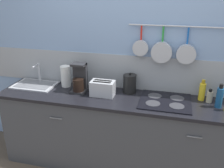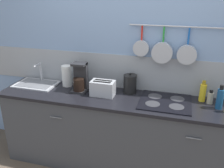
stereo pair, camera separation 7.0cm
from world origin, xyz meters
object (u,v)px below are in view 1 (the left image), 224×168
toaster (103,88)px  kettle (130,84)px  bottle_cooking_wine (210,96)px  bottle_dish_soap (202,91)px  paper_towel_roll (66,76)px  bottle_vinegar (219,97)px  coffee_maker (79,80)px

toaster → kettle: bearing=29.7°
toaster → bottle_cooking_wine: toaster is taller
toaster → bottle_dish_soap: bottle_dish_soap is taller
toaster → paper_towel_roll: bearing=163.0°
kettle → bottle_vinegar: size_ratio=0.95×
paper_towel_roll → kettle: bearing=0.2°
paper_towel_roll → bottle_vinegar: paper_towel_roll is taller
toaster → bottle_cooking_wine: 1.13m
toaster → kettle: kettle is taller
coffee_maker → bottle_vinegar: 1.49m
coffee_maker → toaster: bearing=-9.2°
kettle → bottle_cooking_wine: 0.85m
coffee_maker → bottle_cooking_wine: bearing=2.7°
kettle → bottle_dish_soap: (0.77, -0.00, -0.01)m
bottle_dish_soap → coffee_maker: bearing=-175.5°
paper_towel_roll → kettle: paper_towel_roll is taller
paper_towel_roll → bottle_vinegar: bearing=-4.7°
paper_towel_roll → bottle_cooking_wine: (1.63, -0.04, -0.06)m
bottle_dish_soap → paper_towel_roll: bearing=180.0°
coffee_maker → kettle: coffee_maker is taller
paper_towel_roll → bottle_dish_soap: 1.55m
bottle_vinegar → paper_towel_roll: bearing=175.3°
coffee_maker → bottle_cooking_wine: coffee_maker is taller
coffee_maker → bottle_cooking_wine: size_ratio=2.32×
toaster → bottle_vinegar: size_ratio=1.12×
kettle → bottle_cooking_wine: size_ratio=1.63×
toaster → bottle_vinegar: bottle_vinegar is taller
toaster → kettle: 0.32m
paper_towel_roll → bottle_vinegar: (1.70, -0.14, -0.02)m
toaster → bottle_dish_soap: 1.06m
coffee_maker → toaster: (0.29, -0.05, -0.05)m
paper_towel_roll → bottle_dish_soap: paper_towel_roll is taller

